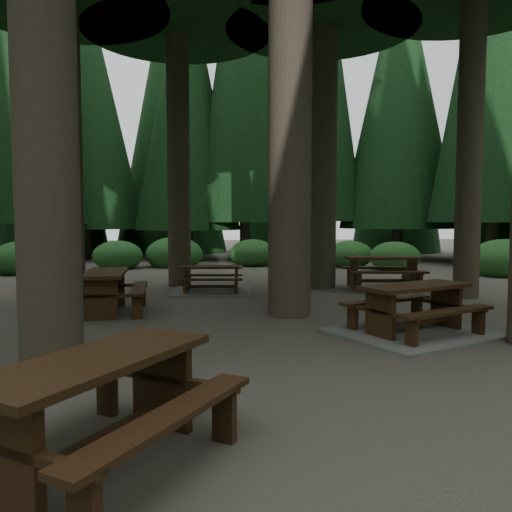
{
  "coord_description": "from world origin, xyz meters",
  "views": [
    {
      "loc": [
        -0.98,
        -9.38,
        1.85
      ],
      "look_at": [
        0.27,
        1.27,
        1.1
      ],
      "focal_mm": 35.0,
      "sensor_mm": 36.0,
      "label": 1
    }
  ],
  "objects": [
    {
      "name": "ground",
      "position": [
        0.0,
        0.0,
        0.0
      ],
      "size": [
        80.0,
        80.0,
        0.0
      ],
      "primitive_type": "plane",
      "color": "#4A433C",
      "rests_on": "ground"
    },
    {
      "name": "picnic_table_d",
      "position": [
        4.11,
        3.84,
        0.58
      ],
      "size": [
        2.17,
        1.82,
        0.87
      ],
      "rotation": [
        0.0,
        0.0,
        -0.1
      ],
      "color": "#361A10",
      "rests_on": "ground"
    },
    {
      "name": "picnic_table_e",
      "position": [
        -1.74,
        -5.59,
        0.56
      ],
      "size": [
        2.37,
        2.48,
        0.84
      ],
      "rotation": [
        0.0,
        0.0,
        0.99
      ],
      "color": "#361A10",
      "rests_on": "ground"
    },
    {
      "name": "shrub_ring",
      "position": [
        0.7,
        0.75,
        0.4
      ],
      "size": [
        23.86,
        24.64,
        1.49
      ],
      "color": "#1F5B28",
      "rests_on": "ground"
    },
    {
      "name": "picnic_table_b",
      "position": [
        -2.83,
        0.88,
        0.56
      ],
      "size": [
        1.68,
        2.04,
        0.84
      ],
      "rotation": [
        0.0,
        0.0,
        1.63
      ],
      "color": "#361A10",
      "rests_on": "ground"
    },
    {
      "name": "picnic_table_c",
      "position": [
        -0.62,
        3.52,
        0.22
      ],
      "size": [
        2.18,
        1.86,
        0.69
      ],
      "rotation": [
        0.0,
        0.0,
        -0.09
      ],
      "color": "gray",
      "rests_on": "ground"
    },
    {
      "name": "picnic_table_a",
      "position": [
        2.52,
        -1.69,
        0.29
      ],
      "size": [
        3.03,
        2.81,
        0.82
      ],
      "rotation": [
        0.0,
        0.0,
        0.41
      ],
      "color": "gray",
      "rests_on": "ground"
    }
  ]
}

